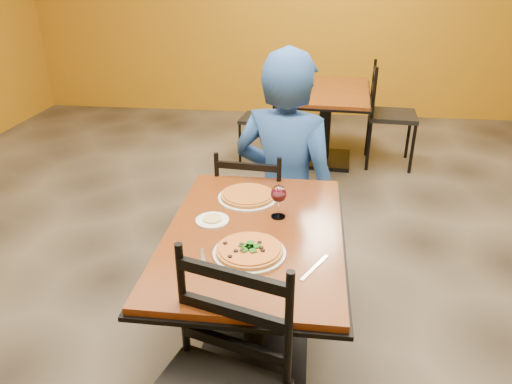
# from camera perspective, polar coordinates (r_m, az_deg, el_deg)

# --- Properties ---
(floor) EXTENTS (7.00, 8.00, 0.01)m
(floor) POSITION_cam_1_polar(r_m,az_deg,el_deg) (3.02, 1.00, -12.18)
(floor) COLOR black
(floor) RESTS_ON ground
(table_main) EXTENTS (0.83, 1.23, 0.75)m
(table_main) POSITION_cam_1_polar(r_m,az_deg,el_deg) (2.29, -0.20, -8.83)
(table_main) COLOR brown
(table_main) RESTS_ON floor
(table_second) EXTENTS (0.92, 1.29, 0.75)m
(table_second) POSITION_cam_1_polar(r_m,az_deg,el_deg) (4.83, 8.40, 9.89)
(table_second) COLOR brown
(table_second) RESTS_ON floor
(chair_main_far) EXTENTS (0.44, 0.44, 0.89)m
(chair_main_far) POSITION_cam_1_polar(r_m,az_deg,el_deg) (3.00, -0.22, -2.27)
(chair_main_far) COLOR black
(chair_main_far) RESTS_ON floor
(chair_second_left) EXTENTS (0.43, 0.43, 0.85)m
(chair_second_left) POSITION_cam_1_polar(r_m,az_deg,el_deg) (4.89, 0.57, 8.77)
(chair_second_left) COLOR black
(chair_second_left) RESTS_ON floor
(chair_second_right) EXTENTS (0.49, 0.49, 1.01)m
(chair_second_right) POSITION_cam_1_polar(r_m,az_deg,el_deg) (4.91, 16.07, 8.78)
(chair_second_right) COLOR black
(chair_second_right) RESTS_ON floor
(diner) EXTENTS (0.80, 0.64, 1.45)m
(diner) POSITION_cam_1_polar(r_m,az_deg,el_deg) (2.98, 3.61, 3.37)
(diner) COLOR navy
(diner) RESTS_ON floor
(plate_main) EXTENTS (0.31, 0.31, 0.01)m
(plate_main) POSITION_cam_1_polar(r_m,az_deg,el_deg) (2.02, -0.79, -7.35)
(plate_main) COLOR white
(plate_main) RESTS_ON table_main
(pizza_main) EXTENTS (0.28, 0.28, 0.02)m
(pizza_main) POSITION_cam_1_polar(r_m,az_deg,el_deg) (2.01, -0.80, -6.97)
(pizza_main) COLOR maroon
(pizza_main) RESTS_ON plate_main
(plate_far) EXTENTS (0.31, 0.31, 0.01)m
(plate_far) POSITION_cam_1_polar(r_m,az_deg,el_deg) (2.47, -1.01, -0.70)
(plate_far) COLOR white
(plate_far) RESTS_ON table_main
(pizza_far) EXTENTS (0.28, 0.28, 0.02)m
(pizza_far) POSITION_cam_1_polar(r_m,az_deg,el_deg) (2.46, -1.01, -0.36)
(pizza_far) COLOR #B38D22
(pizza_far) RESTS_ON plate_far
(side_plate) EXTENTS (0.16, 0.16, 0.01)m
(side_plate) POSITION_cam_1_polar(r_m,az_deg,el_deg) (2.27, -5.27, -3.42)
(side_plate) COLOR white
(side_plate) RESTS_ON table_main
(dip) EXTENTS (0.09, 0.09, 0.01)m
(dip) POSITION_cam_1_polar(r_m,az_deg,el_deg) (2.26, -5.28, -3.22)
(dip) COLOR tan
(dip) RESTS_ON side_plate
(wine_glass) EXTENTS (0.08, 0.08, 0.18)m
(wine_glass) POSITION_cam_1_polar(r_m,az_deg,el_deg) (2.26, 2.72, -1.00)
(wine_glass) COLOR white
(wine_glass) RESTS_ON table_main
(fork) EXTENTS (0.07, 0.19, 0.00)m
(fork) POSITION_cam_1_polar(r_m,az_deg,el_deg) (1.99, -6.35, -8.21)
(fork) COLOR silver
(fork) RESTS_ON table_main
(knife) EXTENTS (0.11, 0.19, 0.00)m
(knife) POSITION_cam_1_polar(r_m,az_deg,el_deg) (1.95, 7.07, -9.00)
(knife) COLOR silver
(knife) RESTS_ON table_main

